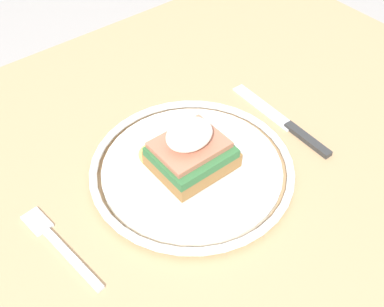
% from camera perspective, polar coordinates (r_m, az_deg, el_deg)
% --- Properties ---
extents(dining_table, '(0.92, 0.71, 0.76)m').
position_cam_1_polar(dining_table, '(0.73, 1.35, -7.96)').
color(dining_table, tan).
rests_on(dining_table, ground_plane).
extents(plate, '(0.25, 0.25, 0.02)m').
position_cam_1_polar(plate, '(0.60, 0.00, -1.81)').
color(plate, silver).
rests_on(plate, dining_table).
extents(sandwich, '(0.09, 0.10, 0.07)m').
position_cam_1_polar(sandwich, '(0.57, -0.19, 0.37)').
color(sandwich, olive).
rests_on(sandwich, plate).
extents(fork, '(0.03, 0.14, 0.00)m').
position_cam_1_polar(fork, '(0.56, -15.59, -10.29)').
color(fork, silver).
rests_on(fork, dining_table).
extents(knife, '(0.02, 0.18, 0.01)m').
position_cam_1_polar(knife, '(0.68, 11.25, 3.38)').
color(knife, '#2D2D2D').
rests_on(knife, dining_table).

